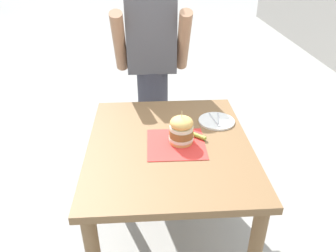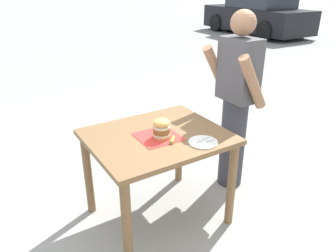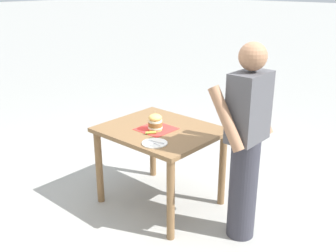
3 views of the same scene
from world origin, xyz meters
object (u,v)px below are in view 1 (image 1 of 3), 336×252
object	(u,v)px
sandwich	(181,130)
pickle_spear	(198,136)
patio_table	(169,162)
diner_across_table	(152,71)
side_plate_with_forks	(216,121)

from	to	relation	value
sandwich	pickle_spear	world-z (taller)	sandwich
patio_table	diner_across_table	world-z (taller)	diner_across_table
patio_table	side_plate_with_forks	distance (m)	0.40
sandwich	side_plate_with_forks	bearing A→B (deg)	42.24
patio_table	side_plate_with_forks	bearing A→B (deg)	35.40
pickle_spear	sandwich	bearing A→B (deg)	-159.51
sandwich	diner_across_table	distance (m)	0.90
side_plate_with_forks	diner_across_table	distance (m)	0.77
patio_table	pickle_spear	xyz separation A→B (m)	(0.17, 0.04, 0.15)
sandwich	side_plate_with_forks	size ratio (longest dim) A/B	0.88
sandwich	patio_table	bearing A→B (deg)	179.74
side_plate_with_forks	pickle_spear	bearing A→B (deg)	-127.88
pickle_spear	diner_across_table	size ratio (longest dim) A/B	0.06
patio_table	sandwich	xyz separation A→B (m)	(0.07, -0.00, 0.21)
diner_across_table	side_plate_with_forks	bearing A→B (deg)	-60.55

